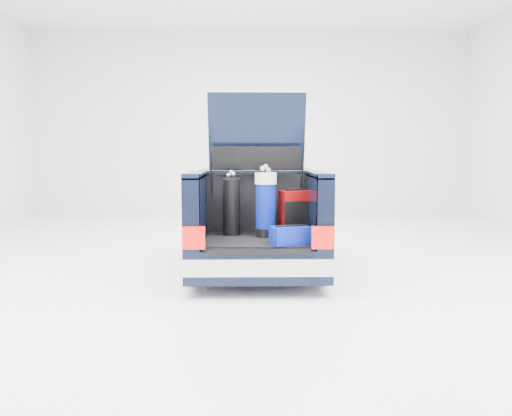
{
  "coord_description": "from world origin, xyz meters",
  "views": [
    {
      "loc": [
        -0.13,
        -8.27,
        1.7
      ],
      "look_at": [
        0.0,
        -0.5,
        0.89
      ],
      "focal_mm": 38.0,
      "sensor_mm": 36.0,
      "label": 1
    }
  ],
  "objects_px": {
    "car": "(255,218)",
    "blue_duffel": "(290,235)",
    "blue_golf_bag": "(266,204)",
    "red_suitcase": "(295,213)",
    "black_golf_bag": "(231,206)"
  },
  "relations": [
    {
      "from": "car",
      "to": "blue_duffel",
      "type": "xyz_separation_m",
      "value": [
        0.39,
        -2.01,
        0.03
      ]
    },
    {
      "from": "car",
      "to": "blue_golf_bag",
      "type": "relative_size",
      "value": 4.94
    },
    {
      "from": "blue_golf_bag",
      "to": "blue_duffel",
      "type": "relative_size",
      "value": 1.84
    },
    {
      "from": "red_suitcase",
      "to": "blue_duffel",
      "type": "bearing_deg",
      "value": -118.21
    },
    {
      "from": "blue_golf_bag",
      "to": "blue_duffel",
      "type": "height_order",
      "value": "blue_golf_bag"
    },
    {
      "from": "red_suitcase",
      "to": "black_golf_bag",
      "type": "distance_m",
      "value": 0.84
    },
    {
      "from": "blue_duffel",
      "to": "blue_golf_bag",
      "type": "bearing_deg",
      "value": 96.1
    },
    {
      "from": "blue_golf_bag",
      "to": "car",
      "type": "bearing_deg",
      "value": 113.48
    },
    {
      "from": "car",
      "to": "black_golf_bag",
      "type": "bearing_deg",
      "value": -104.34
    },
    {
      "from": "car",
      "to": "black_golf_bag",
      "type": "height_order",
      "value": "car"
    },
    {
      "from": "red_suitcase",
      "to": "blue_golf_bag",
      "type": "relative_size",
      "value": 0.66
    },
    {
      "from": "black_golf_bag",
      "to": "blue_golf_bag",
      "type": "height_order",
      "value": "blue_golf_bag"
    },
    {
      "from": "red_suitcase",
      "to": "black_golf_bag",
      "type": "bearing_deg",
      "value": 160.77
    },
    {
      "from": "car",
      "to": "blue_duffel",
      "type": "height_order",
      "value": "car"
    },
    {
      "from": "red_suitcase",
      "to": "blue_duffel",
      "type": "distance_m",
      "value": 0.73
    }
  ]
}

